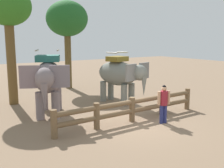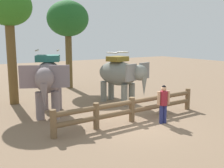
{
  "view_description": "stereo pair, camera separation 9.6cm",
  "coord_description": "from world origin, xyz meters",
  "px_view_note": "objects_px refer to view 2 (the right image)",
  "views": [
    {
      "loc": [
        -6.82,
        -8.48,
        3.54
      ],
      "look_at": [
        0.0,
        1.84,
        1.4
      ],
      "focal_mm": 43.01,
      "sensor_mm": 36.0,
      "label": 1
    },
    {
      "loc": [
        -6.74,
        -8.54,
        3.54
      ],
      "look_at": [
        0.0,
        1.84,
        1.4
      ],
      "focal_mm": 43.01,
      "sensor_mm": 36.0,
      "label": 2
    }
  ],
  "objects_px": {
    "log_fence": "(132,108)",
    "elephant_center": "(120,75)",
    "tourist_woman_in_black": "(163,101)",
    "tree_far_left": "(68,20)",
    "elephant_near_left": "(48,79)",
    "tree_back_center": "(9,11)"
  },
  "relations": [
    {
      "from": "log_fence",
      "to": "elephant_center",
      "type": "distance_m",
      "value": 3.46
    },
    {
      "from": "log_fence",
      "to": "tree_back_center",
      "type": "relative_size",
      "value": 1.19
    },
    {
      "from": "elephant_center",
      "to": "tree_far_left",
      "type": "xyz_separation_m",
      "value": [
        -0.47,
        5.68,
        3.16
      ]
    },
    {
      "from": "elephant_center",
      "to": "tree_back_center",
      "type": "bearing_deg",
      "value": 148.82
    },
    {
      "from": "elephant_center",
      "to": "tree_far_left",
      "type": "distance_m",
      "value": 6.51
    },
    {
      "from": "log_fence",
      "to": "tree_far_left",
      "type": "bearing_deg",
      "value": 83.43
    },
    {
      "from": "log_fence",
      "to": "tree_far_left",
      "type": "relative_size",
      "value": 1.21
    },
    {
      "from": "log_fence",
      "to": "elephant_center",
      "type": "xyz_separation_m",
      "value": [
        1.47,
        2.98,
        0.96
      ]
    },
    {
      "from": "log_fence",
      "to": "tourist_woman_in_black",
      "type": "height_order",
      "value": "tourist_woman_in_black"
    },
    {
      "from": "tree_back_center",
      "to": "log_fence",
      "type": "bearing_deg",
      "value": -59.87
    },
    {
      "from": "elephant_near_left",
      "to": "tourist_woman_in_black",
      "type": "relative_size",
      "value": 2.19
    },
    {
      "from": "log_fence",
      "to": "elephant_center",
      "type": "relative_size",
      "value": 2.19
    },
    {
      "from": "elephant_near_left",
      "to": "log_fence",
      "type": "bearing_deg",
      "value": -47.01
    },
    {
      "from": "log_fence",
      "to": "elephant_near_left",
      "type": "relative_size",
      "value": 2.05
    },
    {
      "from": "elephant_near_left",
      "to": "elephant_center",
      "type": "height_order",
      "value": "elephant_near_left"
    },
    {
      "from": "elephant_near_left",
      "to": "elephant_center",
      "type": "bearing_deg",
      "value": 2.25
    },
    {
      "from": "tourist_woman_in_black",
      "to": "tree_far_left",
      "type": "height_order",
      "value": "tree_far_left"
    },
    {
      "from": "tourist_woman_in_black",
      "to": "tree_back_center",
      "type": "relative_size",
      "value": 0.26
    },
    {
      "from": "elephant_center",
      "to": "tourist_woman_in_black",
      "type": "height_order",
      "value": "elephant_center"
    },
    {
      "from": "elephant_near_left",
      "to": "tourist_woman_in_black",
      "type": "height_order",
      "value": "elephant_near_left"
    },
    {
      "from": "log_fence",
      "to": "tree_far_left",
      "type": "distance_m",
      "value": 9.64
    },
    {
      "from": "elephant_center",
      "to": "tourist_woman_in_black",
      "type": "relative_size",
      "value": 2.05
    }
  ]
}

